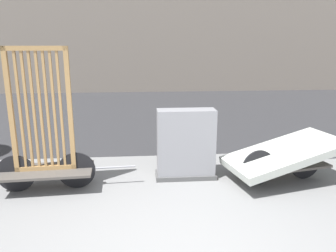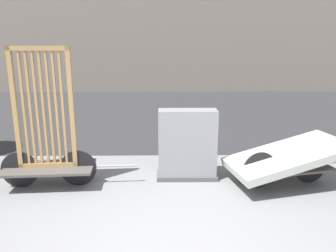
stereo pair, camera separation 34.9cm
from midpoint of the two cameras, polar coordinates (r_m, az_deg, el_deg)
The scene contains 4 objects.
road_strip at distance 11.62m, azimuth 0.43°, elevation 2.68°, with size 56.00×9.64×0.01m.
bike_cart_with_bedframe at distance 5.55m, azimuth -18.63°, elevation -2.84°, with size 2.18×0.79×2.26m.
bike_cart_with_mattress at distance 5.80m, azimuth 21.61°, elevation -5.27°, with size 2.42×1.39×0.77m.
utility_cabinet at distance 5.67m, azimuth 5.15°, elevation -3.66°, with size 1.05×0.41×1.22m.
Camera 2 is at (-0.07, -3.05, 2.28)m, focal length 35.00 mm.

